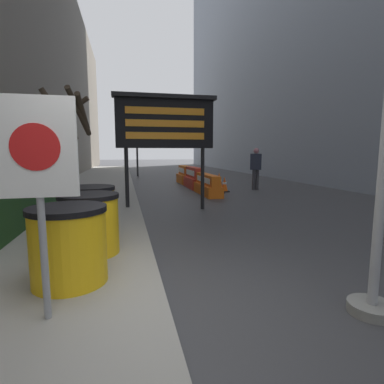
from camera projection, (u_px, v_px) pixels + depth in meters
The scene contains 18 objects.
ground_plane at pixel (167, 312), 2.93m from camera, with size 120.00×120.00×0.00m, color #38383A.
building_left_facade at pixel (34, 29), 10.86m from camera, with size 0.40×50.40×11.97m.
hedge_strip at pixel (8, 206), 5.91m from camera, with size 0.90×5.51×0.74m.
bare_tree at pixel (61, 138), 9.30m from camera, with size 1.76×2.21×3.27m.
barrel_drum_foreground at pixel (69, 245), 3.25m from camera, with size 0.82×0.82×0.85m.
barrel_drum_middle at pixel (90, 224), 4.20m from camera, with size 0.82×0.82×0.85m.
barrel_drum_back at pixel (91, 211), 5.10m from camera, with size 0.82×0.82×0.85m.
warning_sign at pixel (37, 166), 2.40m from camera, with size 0.62×0.08×1.87m.
message_board at pixel (165, 123), 7.72m from camera, with size 2.64×0.36×3.00m.
jersey_barrier_orange_far at pixel (208, 186), 10.94m from camera, with size 0.54×2.15×0.75m.
jersey_barrier_red_striped at pixel (194, 179), 13.03m from camera, with size 0.57×1.90×0.89m.
jersey_barrier_orange_near at pixel (185, 176), 14.93m from camera, with size 0.62×1.62×0.87m.
traffic_cone_near at pixel (224, 184), 11.72m from camera, with size 0.34×0.34×0.60m.
traffic_cone_mid at pixel (219, 182), 11.99m from camera, with size 0.42×0.42×0.75m.
traffic_cone_far at pixel (219, 185), 11.36m from camera, with size 0.35×0.35×0.62m.
traffic_light_near_curb at pixel (137, 127), 18.82m from camera, with size 0.28×0.45×4.31m.
pedestrian_worker at pixel (256, 165), 12.35m from camera, with size 0.52×0.44×1.71m.
steel_pole_right at pixel (381, 198), 2.76m from camera, with size 0.44×0.44×3.64m.
Camera 1 is at (-0.37, -2.73, 1.55)m, focal length 28.00 mm.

